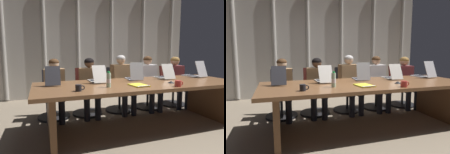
# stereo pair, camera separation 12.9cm
# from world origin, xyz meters

# --- Properties ---
(ground_plane) EXTENTS (11.39, 11.39, 0.00)m
(ground_plane) POSITION_xyz_m (0.00, 0.00, 0.00)
(ground_plane) COLOR #7F705B
(conference_table) EXTENTS (3.38, 1.24, 0.75)m
(conference_table) POSITION_xyz_m (0.00, 0.00, 0.59)
(conference_table) COLOR brown
(conference_table) RESTS_ON ground_plane
(curtain_backdrop) EXTENTS (5.70, 0.17, 3.04)m
(curtain_backdrop) POSITION_xyz_m (-0.00, 2.72, 1.52)
(curtain_backdrop) COLOR beige
(curtain_backdrop) RESTS_ON ground_plane
(laptop_left_end) EXTENTS (0.24, 0.46, 0.29)m
(laptop_left_end) POSITION_xyz_m (-1.38, 0.30, 0.80)
(laptop_left_end) COLOR #2D2D33
(laptop_left_end) RESTS_ON conference_table
(laptop_left_mid) EXTENTS (0.23, 0.46, 0.29)m
(laptop_left_mid) POSITION_xyz_m (-0.67, 0.32, 0.80)
(laptop_left_mid) COLOR beige
(laptop_left_mid) RESTS_ON conference_table
(laptop_center) EXTENTS (0.29, 0.42, 0.32)m
(laptop_center) POSITION_xyz_m (0.03, 0.33, 0.81)
(laptop_center) COLOR #A8ADB7
(laptop_center) RESTS_ON conference_table
(laptop_right_mid) EXTENTS (0.26, 0.47, 0.28)m
(laptop_right_mid) POSITION_xyz_m (0.63, 0.30, 0.80)
(laptop_right_mid) COLOR beige
(laptop_right_mid) RESTS_ON conference_table
(laptop_right_end) EXTENTS (0.30, 0.48, 0.32)m
(laptop_right_end) POSITION_xyz_m (1.38, 0.33, 0.81)
(laptop_right_end) COLOR #BCBCC1
(laptop_right_end) RESTS_ON conference_table
(office_chair_left_end) EXTENTS (0.60, 0.60, 0.91)m
(office_chair_left_end) POSITION_xyz_m (-1.34, 1.01, 0.34)
(office_chair_left_end) COLOR #2D2D38
(office_chair_left_end) RESTS_ON ground_plane
(office_chair_left_mid) EXTENTS (0.60, 0.60, 0.92)m
(office_chair_left_mid) POSITION_xyz_m (-0.69, 1.01, 0.34)
(office_chair_left_mid) COLOR #511E19
(office_chair_left_mid) RESTS_ON ground_plane
(office_chair_center) EXTENTS (0.60, 0.60, 0.91)m
(office_chair_center) POSITION_xyz_m (0.00, 1.01, 0.34)
(office_chair_center) COLOR black
(office_chair_center) RESTS_ON ground_plane
(office_chair_right_mid) EXTENTS (0.60, 0.60, 0.93)m
(office_chair_right_mid) POSITION_xyz_m (0.67, 1.01, 0.35)
(office_chair_right_mid) COLOR #511E19
(office_chair_right_mid) RESTS_ON ground_plane
(office_chair_right_end) EXTENTS (0.60, 0.60, 0.92)m
(office_chair_right_end) POSITION_xyz_m (1.36, 1.01, 0.34)
(office_chair_right_end) COLOR #511E19
(office_chair_right_end) RESTS_ON ground_plane
(person_left_end) EXTENTS (0.40, 0.56, 1.12)m
(person_left_end) POSITION_xyz_m (-1.32, 0.85, 0.63)
(person_left_end) COLOR olive
(person_left_end) RESTS_ON ground_plane
(person_left_mid) EXTENTS (0.44, 0.57, 1.13)m
(person_left_mid) POSITION_xyz_m (-0.66, 0.85, 0.64)
(person_left_mid) COLOR olive
(person_left_mid) RESTS_ON ground_plane
(person_center) EXTENTS (0.43, 0.57, 1.18)m
(person_center) POSITION_xyz_m (0.02, 0.86, 0.67)
(person_center) COLOR olive
(person_center) RESTS_ON ground_plane
(person_right_mid) EXTENTS (0.38, 0.55, 1.15)m
(person_right_mid) POSITION_xyz_m (0.65, 0.85, 0.65)
(person_right_mid) COLOR silver
(person_right_mid) RESTS_ON ground_plane
(person_right_end) EXTENTS (0.42, 0.57, 1.13)m
(person_right_end) POSITION_xyz_m (1.36, 0.85, 0.65)
(person_right_end) COLOR brown
(person_right_end) RESTS_ON ground_plane
(water_bottle_primary) EXTENTS (0.07, 0.07, 0.23)m
(water_bottle_primary) POSITION_xyz_m (-0.64, -0.20, 0.85)
(water_bottle_primary) COLOR #ADD1B2
(water_bottle_primary) RESTS_ON conference_table
(coffee_mug_near) EXTENTS (0.12, 0.08, 0.09)m
(coffee_mug_near) POSITION_xyz_m (-1.10, -0.35, 0.79)
(coffee_mug_near) COLOR black
(coffee_mug_near) RESTS_ON conference_table
(coffee_mug_far) EXTENTS (0.14, 0.09, 0.09)m
(coffee_mug_far) POSITION_xyz_m (0.33, -0.50, 0.79)
(coffee_mug_far) COLOR #B2332D
(coffee_mug_far) RESTS_ON conference_table
(conference_mic_left_side) EXTENTS (0.11, 0.11, 0.03)m
(conference_mic_left_side) POSITION_xyz_m (0.43, -0.20, 0.77)
(conference_mic_left_side) COLOR black
(conference_mic_left_side) RESTS_ON conference_table
(spiral_notepad) EXTENTS (0.25, 0.33, 0.03)m
(spiral_notepad) POSITION_xyz_m (-0.18, -0.25, 0.76)
(spiral_notepad) COLOR yellow
(spiral_notepad) RESTS_ON conference_table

